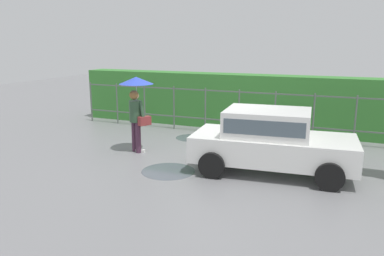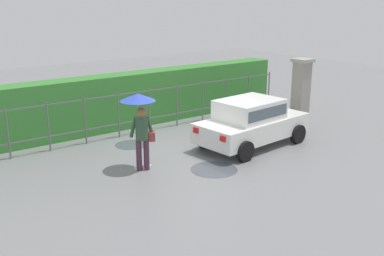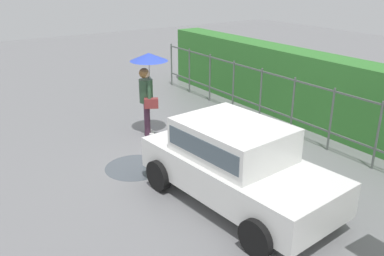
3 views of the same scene
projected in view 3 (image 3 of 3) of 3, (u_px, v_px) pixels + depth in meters
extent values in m
plane|color=slate|center=(218.00, 162.00, 9.01)|extent=(40.00, 40.00, 0.00)
cube|color=white|center=(237.00, 173.00, 7.26)|extent=(3.83, 1.96, 0.60)
cube|color=white|center=(233.00, 139.00, 7.15)|extent=(2.02, 1.60, 0.60)
cube|color=#4C5B66|center=(233.00, 138.00, 7.14)|extent=(1.87, 1.61, 0.33)
cylinder|color=black|center=(324.00, 200.00, 6.95)|extent=(0.61, 0.23, 0.60)
cylinder|color=black|center=(257.00, 238.00, 5.96)|extent=(0.61, 0.23, 0.60)
cylinder|color=black|center=(223.00, 152.00, 8.76)|extent=(0.61, 0.23, 0.60)
cylinder|color=black|center=(159.00, 175.00, 7.77)|extent=(0.61, 0.23, 0.60)
cube|color=red|center=(195.00, 129.00, 8.88)|extent=(0.08, 0.20, 0.16)
cube|color=red|center=(153.00, 141.00, 8.23)|extent=(0.08, 0.20, 0.16)
cylinder|color=#47283D|center=(147.00, 117.00, 10.47)|extent=(0.15, 0.15, 0.86)
cylinder|color=#47283D|center=(147.00, 120.00, 10.28)|extent=(0.15, 0.15, 0.86)
cube|color=white|center=(150.00, 131.00, 10.62)|extent=(0.26, 0.10, 0.08)
cube|color=white|center=(150.00, 134.00, 10.43)|extent=(0.26, 0.10, 0.08)
cylinder|color=#2D4C33|center=(146.00, 91.00, 10.12)|extent=(0.34, 0.34, 0.58)
sphere|color=#DBAD89|center=(145.00, 74.00, 9.96)|extent=(0.22, 0.22, 0.22)
sphere|color=olive|center=(144.00, 73.00, 9.95)|extent=(0.25, 0.25, 0.25)
cylinder|color=#2D4C33|center=(149.00, 87.00, 10.32)|extent=(0.24, 0.19, 0.56)
cylinder|color=#2D4C33|center=(149.00, 92.00, 9.91)|extent=(0.24, 0.19, 0.56)
cylinder|color=#B2B2B7|center=(150.00, 76.00, 10.08)|extent=(0.02, 0.02, 0.77)
cone|color=blue|center=(149.00, 57.00, 9.90)|extent=(0.93, 0.93, 0.19)
cube|color=maroon|center=(151.00, 103.00, 9.97)|extent=(0.30, 0.38, 0.24)
cylinder|color=#59605B|center=(171.00, 65.00, 14.76)|extent=(0.05, 0.05, 1.50)
cylinder|color=#59605B|center=(189.00, 71.00, 13.85)|extent=(0.05, 0.05, 1.50)
cylinder|color=#59605B|center=(210.00, 78.00, 12.95)|extent=(0.05, 0.05, 1.50)
cylinder|color=#59605B|center=(233.00, 86.00, 12.05)|extent=(0.05, 0.05, 1.50)
cylinder|color=#59605B|center=(261.00, 95.00, 11.14)|extent=(0.05, 0.05, 1.50)
cylinder|color=#59605B|center=(293.00, 107.00, 10.24)|extent=(0.05, 0.05, 1.50)
cylinder|color=#59605B|center=(331.00, 120.00, 9.34)|extent=(0.05, 0.05, 1.50)
cylinder|color=#59605B|center=(377.00, 136.00, 8.43)|extent=(0.05, 0.05, 1.50)
cube|color=#59605B|center=(295.00, 80.00, 10.00)|extent=(11.68, 0.03, 0.04)
cube|color=#59605B|center=(292.00, 118.00, 10.35)|extent=(11.68, 0.03, 0.04)
cube|color=#387F33|center=(321.00, 92.00, 10.71)|extent=(12.68, 0.90, 1.90)
cylinder|color=#4C545B|center=(135.00, 167.00, 8.75)|extent=(1.28, 1.28, 0.00)
cylinder|color=#4C545B|center=(230.00, 127.00, 10.98)|extent=(1.03, 1.03, 0.00)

